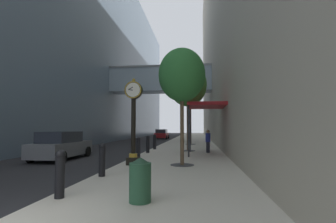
{
  "coord_description": "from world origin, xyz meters",
  "views": [
    {
      "loc": [
        3.8,
        -3.97,
        1.9
      ],
      "look_at": [
        0.84,
        21.37,
        3.51
      ],
      "focal_mm": 26.94,
      "sensor_mm": 36.0,
      "label": 1
    }
  ],
  "objects_px": {
    "bollard_fourth": "(138,147)",
    "bollard_fifth": "(148,144)",
    "pedestrian_walking": "(208,141)",
    "trash_bin": "(140,179)",
    "bollard_sixth": "(155,141)",
    "bollard_nearest": "(60,173)",
    "car_grey_mid": "(61,146)",
    "bollard_second": "(102,159)",
    "car_red_near": "(162,134)",
    "street_tree_mid_near": "(188,85)",
    "street_clock": "(133,117)",
    "street_tree_mid_far": "(190,96)",
    "street_tree_near": "(182,76)"
  },
  "relations": [
    {
      "from": "street_clock",
      "to": "street_tree_near",
      "type": "xyz_separation_m",
      "value": [
        2.32,
        0.13,
        1.98
      ]
    },
    {
      "from": "pedestrian_walking",
      "to": "trash_bin",
      "type": "bearing_deg",
      "value": -99.93
    },
    {
      "from": "pedestrian_walking",
      "to": "car_red_near",
      "type": "xyz_separation_m",
      "value": [
        -6.57,
        23.21,
        -0.2
      ]
    },
    {
      "from": "bollard_nearest",
      "to": "car_red_near",
      "type": "height_order",
      "value": "car_red_near"
    },
    {
      "from": "bollard_nearest",
      "to": "bollard_second",
      "type": "height_order",
      "value": "same"
    },
    {
      "from": "street_clock",
      "to": "car_grey_mid",
      "type": "height_order",
      "value": "street_clock"
    },
    {
      "from": "bollard_fifth",
      "to": "car_red_near",
      "type": "distance_m",
      "value": 23.84
    },
    {
      "from": "bollard_second",
      "to": "bollard_nearest",
      "type": "bearing_deg",
      "value": -90.0
    },
    {
      "from": "trash_bin",
      "to": "bollard_fifth",
      "type": "bearing_deg",
      "value": 100.37
    },
    {
      "from": "bollard_nearest",
      "to": "car_red_near",
      "type": "relative_size",
      "value": 0.29
    },
    {
      "from": "trash_bin",
      "to": "street_clock",
      "type": "bearing_deg",
      "value": 106.14
    },
    {
      "from": "bollard_sixth",
      "to": "pedestrian_walking",
      "type": "relative_size",
      "value": 0.76
    },
    {
      "from": "street_tree_mid_far",
      "to": "trash_bin",
      "type": "relative_size",
      "value": 5.84
    },
    {
      "from": "street_clock",
      "to": "trash_bin",
      "type": "bearing_deg",
      "value": -73.86
    },
    {
      "from": "bollard_second",
      "to": "street_tree_mid_near",
      "type": "height_order",
      "value": "street_tree_mid_near"
    },
    {
      "from": "bollard_nearest",
      "to": "car_grey_mid",
      "type": "bearing_deg",
      "value": 119.41
    },
    {
      "from": "bollard_nearest",
      "to": "street_tree_mid_near",
      "type": "xyz_separation_m",
      "value": [
        2.72,
        13.1,
        4.38
      ]
    },
    {
      "from": "trash_bin",
      "to": "bollard_sixth",
      "type": "bearing_deg",
      "value": 98.34
    },
    {
      "from": "street_clock",
      "to": "bollard_sixth",
      "type": "height_order",
      "value": "street_clock"
    },
    {
      "from": "car_red_near",
      "to": "bollard_fourth",
      "type": "bearing_deg",
      "value": -84.81
    },
    {
      "from": "bollard_fourth",
      "to": "street_tree_mid_near",
      "type": "xyz_separation_m",
      "value": [
        2.72,
        4.65,
        4.38
      ]
    },
    {
      "from": "bollard_nearest",
      "to": "bollard_sixth",
      "type": "xyz_separation_m",
      "value": [
        0.0,
        14.07,
        0.0
      ]
    },
    {
      "from": "bollard_nearest",
      "to": "car_red_near",
      "type": "xyz_separation_m",
      "value": [
        -2.41,
        34.98,
        0.01
      ]
    },
    {
      "from": "bollard_second",
      "to": "street_tree_mid_near",
      "type": "relative_size",
      "value": 0.18
    },
    {
      "from": "bollard_fifth",
      "to": "street_tree_mid_far",
      "type": "height_order",
      "value": "street_tree_mid_far"
    },
    {
      "from": "bollard_fifth",
      "to": "pedestrian_walking",
      "type": "bearing_deg",
      "value": 6.98
    },
    {
      "from": "bollard_second",
      "to": "pedestrian_walking",
      "type": "bearing_deg",
      "value": 65.09
    },
    {
      "from": "bollard_second",
      "to": "bollard_fifth",
      "type": "height_order",
      "value": "same"
    },
    {
      "from": "trash_bin",
      "to": "bollard_second",
      "type": "bearing_deg",
      "value": 125.46
    },
    {
      "from": "street_tree_mid_near",
      "to": "trash_bin",
      "type": "bearing_deg",
      "value": -92.76
    },
    {
      "from": "street_tree_mid_far",
      "to": "trash_bin",
      "type": "xyz_separation_m",
      "value": [
        -0.64,
        -20.47,
        -4.47
      ]
    },
    {
      "from": "bollard_fourth",
      "to": "car_red_near",
      "type": "bearing_deg",
      "value": 95.19
    },
    {
      "from": "car_grey_mid",
      "to": "bollard_second",
      "type": "bearing_deg",
      "value": -49.45
    },
    {
      "from": "bollard_nearest",
      "to": "car_grey_mid",
      "type": "relative_size",
      "value": 0.26
    },
    {
      "from": "street_tree_mid_far",
      "to": "bollard_fifth",
      "type": "bearing_deg",
      "value": -106.59
    },
    {
      "from": "street_clock",
      "to": "bollard_sixth",
      "type": "xyz_separation_m",
      "value": [
        -0.4,
        8.37,
        -1.62
      ]
    },
    {
      "from": "bollard_nearest",
      "to": "street_tree_near",
      "type": "height_order",
      "value": "street_tree_near"
    },
    {
      "from": "car_red_near",
      "to": "car_grey_mid",
      "type": "xyz_separation_m",
      "value": [
        -2.24,
        -26.73,
        0.03
      ]
    },
    {
      "from": "bollard_nearest",
      "to": "bollard_second",
      "type": "xyz_separation_m",
      "value": [
        0.0,
        2.81,
        0.0
      ]
    },
    {
      "from": "street_clock",
      "to": "bollard_second",
      "type": "xyz_separation_m",
      "value": [
        -0.4,
        -2.88,
        -1.62
      ]
    },
    {
      "from": "street_tree_mid_near",
      "to": "car_red_near",
      "type": "height_order",
      "value": "street_tree_mid_near"
    },
    {
      "from": "bollard_fifth",
      "to": "trash_bin",
      "type": "relative_size",
      "value": 1.14
    },
    {
      "from": "street_clock",
      "to": "bollard_nearest",
      "type": "relative_size",
      "value": 3.43
    },
    {
      "from": "bollard_sixth",
      "to": "pedestrian_walking",
      "type": "height_order",
      "value": "pedestrian_walking"
    },
    {
      "from": "bollard_fourth",
      "to": "bollard_fifth",
      "type": "distance_m",
      "value": 2.81
    },
    {
      "from": "bollard_nearest",
      "to": "car_grey_mid",
      "type": "xyz_separation_m",
      "value": [
        -4.65,
        8.25,
        0.03
      ]
    },
    {
      "from": "street_clock",
      "to": "bollard_fifth",
      "type": "bearing_deg",
      "value": 94.12
    },
    {
      "from": "bollard_fourth",
      "to": "bollard_fifth",
      "type": "height_order",
      "value": "same"
    },
    {
      "from": "bollard_nearest",
      "to": "street_tree_near",
      "type": "bearing_deg",
      "value": 65.0
    },
    {
      "from": "bollard_fourth",
      "to": "bollard_nearest",
      "type": "bearing_deg",
      "value": -90.0
    }
  ]
}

